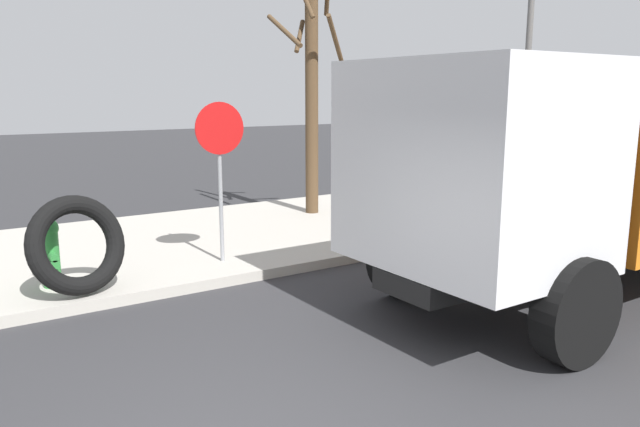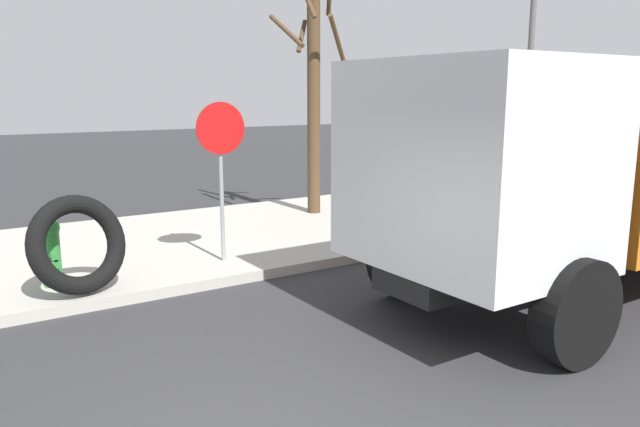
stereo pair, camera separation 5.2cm
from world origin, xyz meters
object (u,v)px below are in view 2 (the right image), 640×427
stop_sign (221,152)px  street_light_pole (531,50)px  fire_hydrant (51,250)px  dump_truck_orange (596,175)px  bare_tree (313,90)px  loose_tire (78,245)px

stop_sign → street_light_pole: 6.53m
fire_hydrant → street_light_pole: bearing=-2.9°
fire_hydrant → dump_truck_orange: bearing=-31.9°
dump_truck_orange → bare_tree: 6.25m
bare_tree → dump_truck_orange: bearing=-85.9°
stop_sign → street_light_pole: street_light_pole is taller
fire_hydrant → dump_truck_orange: dump_truck_orange is taller
fire_hydrant → stop_sign: size_ratio=0.38×
dump_truck_orange → loose_tire: bearing=150.9°
stop_sign → street_light_pole: bearing=-3.2°
street_light_pole → bare_tree: bearing=137.7°
loose_tire → street_light_pole: street_light_pole is taller
bare_tree → street_light_pole: bearing=-42.3°
stop_sign → street_light_pole: size_ratio=0.36×
loose_tire → dump_truck_orange: dump_truck_orange is taller
stop_sign → street_light_pole: (6.30, -0.36, 1.65)m
loose_tire → stop_sign: size_ratio=0.53×
bare_tree → street_light_pole: size_ratio=0.80×
bare_tree → street_light_pole: (3.12, -2.84, 0.76)m
fire_hydrant → dump_truck_orange: (6.02, -3.74, 0.97)m
stop_sign → fire_hydrant: bearing=178.1°
stop_sign → dump_truck_orange: dump_truck_orange is taller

